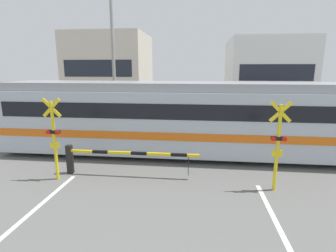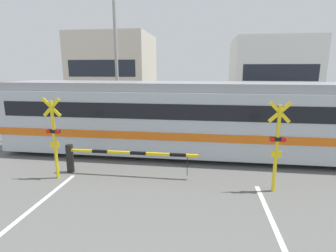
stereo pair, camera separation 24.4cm
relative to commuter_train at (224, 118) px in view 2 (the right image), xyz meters
name	(u,v)px [view 2 (the right image)]	position (x,y,z in m)	size (l,w,h in m)	color
rail_track_near	(170,158)	(-2.35, -0.72, -1.74)	(50.00, 0.10, 0.08)	gray
rail_track_far	(173,148)	(-2.35, 0.72, -1.74)	(50.00, 0.10, 0.08)	gray
commuter_train	(224,118)	(0.00, 0.00, 0.00)	(20.01, 2.83, 3.33)	#ADB7C1
crossing_barrier_near	(106,155)	(-4.48, -2.80, -1.03)	(4.98, 0.20, 1.11)	black
crossing_barrier_far	(215,125)	(-0.23, 3.32, -1.03)	(4.98, 0.20, 1.11)	black
crossing_signal_left	(54,135)	(-6.12, -3.37, -0.16)	(0.68, 0.15, 2.95)	yellow
crossing_signal_right	(277,143)	(1.41, -3.37, -0.16)	(0.68, 0.15, 2.95)	yellow
pedestrian	(182,111)	(-2.46, 6.77, -0.78)	(0.38, 0.23, 1.73)	#33384C
building_left_of_street	(115,72)	(-9.89, 13.99, 1.82)	(7.25, 6.83, 7.19)	beige
building_right_of_street	(270,76)	(5.02, 13.99, 1.51)	(6.91, 6.83, 6.58)	white
utility_pole_streetside	(117,66)	(-6.87, 5.82, 2.33)	(0.22, 0.22, 8.21)	gray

